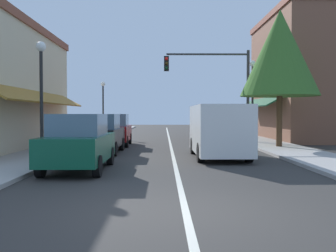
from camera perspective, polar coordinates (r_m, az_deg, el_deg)
The scene contains 14 objects.
ground_plane at distance 25.05m, azimuth 0.26°, elevation -2.30°, with size 80.00×80.00×0.00m, color #33302D.
sidewalk_left at distance 25.55m, azimuth -12.18°, elevation -2.12°, with size 2.60×56.00×0.12m, color #A39E99.
sidewalk_right at distance 25.73m, azimuth 12.61°, elevation -2.10°, with size 2.60×56.00×0.12m, color #A39E99.
lane_center_stripe at distance 25.05m, azimuth 0.26°, elevation -2.29°, with size 0.14×52.00×0.01m, color silver.
storefront_right_block at distance 28.78m, azimuth 19.13°, elevation 6.73°, with size 6.26×10.20×8.62m.
parked_car_nearest_left at distance 12.49m, azimuth -12.88°, elevation -2.37°, with size 1.80×4.11×1.77m.
parked_car_second_left at distance 17.83m, azimuth -9.81°, elevation -1.13°, with size 1.81×4.12×1.77m.
parked_car_third_left at distance 22.09m, azimuth -7.91°, elevation -0.57°, with size 1.84×4.13×1.77m.
van_in_lane at distance 15.94m, azimuth 7.37°, elevation -0.49°, with size 2.03×5.19×2.12m.
traffic_signal_mast_arm at distance 24.26m, azimuth 7.41°, elevation 6.77°, with size 5.26×0.50×5.68m.
street_lamp_left_near at distance 14.89m, azimuth -18.02°, elevation 6.37°, with size 0.36×0.36×4.38m.
street_lamp_right_mid at distance 23.52m, azimuth 12.25°, elevation 5.43°, with size 0.36×0.36×4.91m.
street_lamp_left_far at distance 31.39m, azimuth -9.46°, elevation 3.92°, with size 0.36×0.36×4.35m.
tree_right_near at distance 20.93m, azimuth 16.02°, elevation 10.20°, with size 3.99×3.99×7.08m.
Camera 1 is at (-0.40, -6.98, 1.77)m, focal length 41.74 mm.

